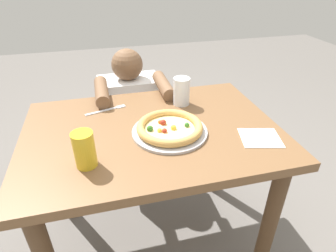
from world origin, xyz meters
TOP-DOWN VIEW (x-y plane):
  - ground_plane at (0.00, 0.00)m, footprint 8.00×8.00m
  - dining_table at (0.00, 0.00)m, footprint 1.10×0.78m
  - pizza_near at (0.07, -0.05)m, footprint 0.32×0.32m
  - drink_cup_colored at (-0.28, -0.19)m, footprint 0.08×0.08m
  - water_cup_clear at (0.19, 0.20)m, footprint 0.08×0.08m
  - paper_napkin at (0.42, -0.19)m, footprint 0.19×0.18m
  - fork at (-0.18, 0.22)m, footprint 0.20×0.07m
  - diner_seated at (-0.03, 0.59)m, footprint 0.41×0.52m

SIDE VIEW (x-z plane):
  - ground_plane at x=0.00m, z-range 0.00..0.00m
  - diner_seated at x=-0.03m, z-range -0.04..0.89m
  - dining_table at x=0.00m, z-range 0.25..1.00m
  - paper_napkin at x=0.42m, z-range 0.75..0.75m
  - fork at x=-0.18m, z-range 0.75..0.75m
  - pizza_near at x=0.07m, z-range 0.75..0.79m
  - drink_cup_colored at x=-0.28m, z-range 0.75..0.89m
  - water_cup_clear at x=0.19m, z-range 0.75..0.89m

